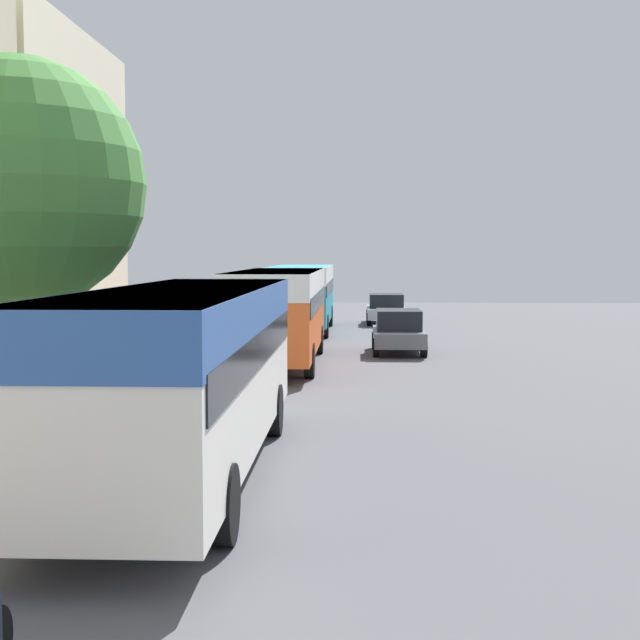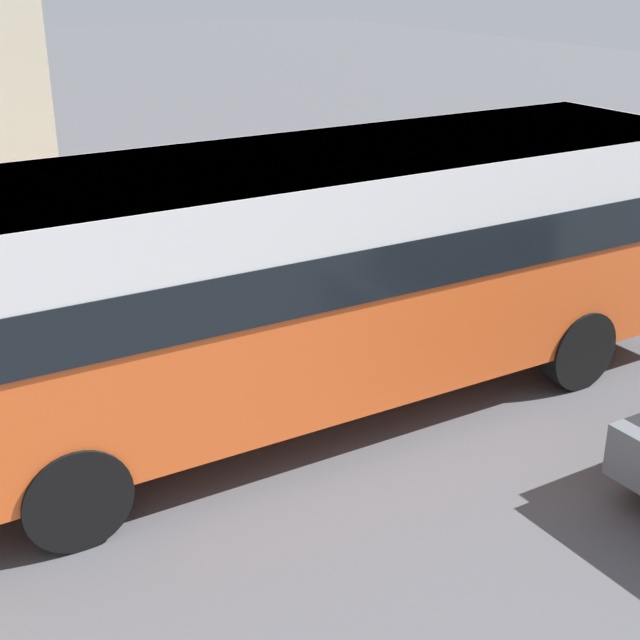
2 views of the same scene
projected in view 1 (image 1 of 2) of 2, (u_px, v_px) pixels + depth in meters
bus_lead at (183, 355)px, 14.01m from camera, size 2.54×10.58×2.99m
bus_following at (278, 303)px, 28.28m from camera, size 2.63×10.04×2.99m
bus_third_in_line at (302, 289)px, 40.11m from camera, size 2.62×9.80×2.96m
car_crossing at (386, 308)px, 44.68m from camera, size 1.96×4.29×1.50m
car_far_curb at (398, 331)px, 31.55m from camera, size 1.84×3.83×1.54m
pedestrian_near_curb at (222, 316)px, 35.72m from camera, size 0.33×0.33×1.66m
pedestrian_walking_away at (197, 324)px, 32.47m from camera, size 0.37×0.37×1.58m
street_tree at (19, 185)px, 15.63m from camera, size 4.44×4.44×6.83m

